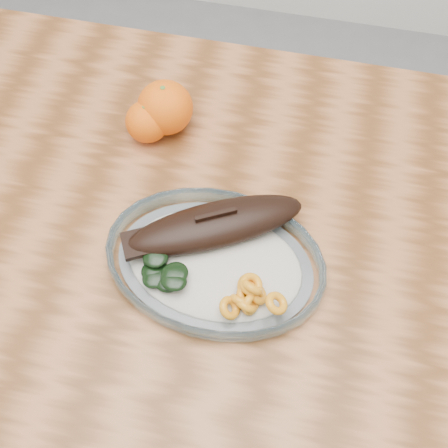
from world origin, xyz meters
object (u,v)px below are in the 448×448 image
object	(u,v)px
orange_left	(165,108)
orange_right	(147,122)
dining_table	(157,244)
plated_meal	(215,258)

from	to	relation	value
orange_left	orange_right	bearing A→B (deg)	-131.39
dining_table	orange_left	world-z (taller)	orange_left
dining_table	orange_right	world-z (taller)	orange_right
plated_meal	orange_right	xyz separation A→B (m)	(-0.16, 0.21, 0.02)
plated_meal	orange_right	distance (m)	0.27
dining_table	orange_left	xyz separation A→B (m)	(-0.02, 0.17, 0.14)
plated_meal	orange_left	xyz separation A→B (m)	(-0.14, 0.24, 0.03)
dining_table	orange_left	size ratio (longest dim) A/B	13.16
plated_meal	orange_left	distance (m)	0.28
plated_meal	orange_left	world-z (taller)	orange_left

